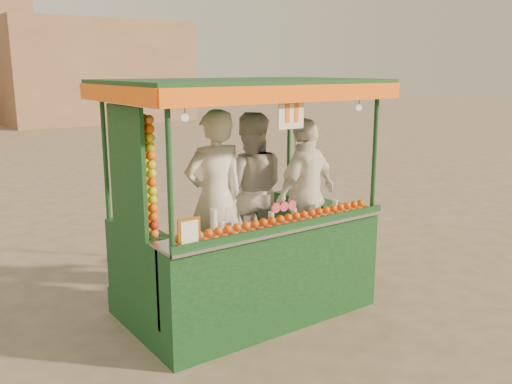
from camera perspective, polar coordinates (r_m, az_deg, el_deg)
ground at (r=6.20m, az=-2.69°, el=-12.91°), size 90.00×90.00×0.00m
building_right at (r=30.41m, az=-16.65°, el=11.84°), size 9.00×6.00×5.00m
juice_cart at (r=6.01m, az=-1.28°, el=-5.23°), size 2.83×1.83×2.57m
vendor_left at (r=6.10m, az=-4.28°, el=-0.62°), size 0.74×0.51×1.96m
vendor_middle at (r=6.64m, az=-0.64°, el=0.17°), size 1.15×1.08×1.88m
vendor_right at (r=6.54m, az=5.19°, el=-0.34°), size 1.15×0.70×1.82m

